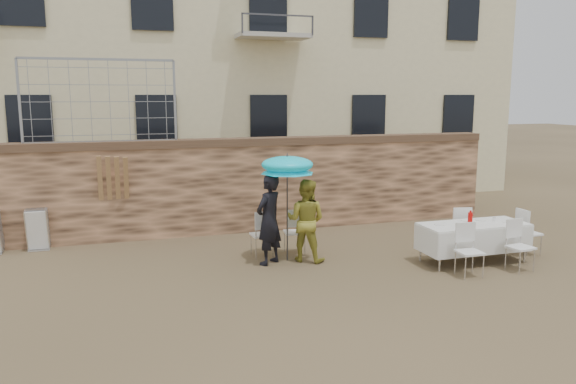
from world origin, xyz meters
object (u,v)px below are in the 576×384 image
object	(u,v)px
man_suit	(269,219)
couple_chair_left	(262,233)
woman_dress	(306,220)
table_chair_side	(529,232)
couple_chair_right	(295,231)
table_chair_front_left	(470,251)
table_chair_front_right	(521,246)
umbrella	(287,168)
soda_bottle	(470,219)
table_chair_back	(458,228)
banquet_table	(474,226)
chair_stack_right	(38,228)

from	to	relation	value
man_suit	couple_chair_left	size ratio (longest dim) A/B	1.84
woman_dress	couple_chair_left	world-z (taller)	woman_dress
table_chair_side	couple_chair_left	bearing A→B (deg)	73.25
couple_chair_right	table_chair_front_left	size ratio (longest dim) A/B	1.00
man_suit	table_chair_front_right	world-z (taller)	man_suit
umbrella	soda_bottle	size ratio (longest dim) A/B	7.58
woman_dress	man_suit	bearing A→B (deg)	36.47
woman_dress	umbrella	distance (m)	1.10
soda_bottle	table_chair_back	bearing A→B (deg)	67.17
couple_chair_left	banquet_table	bearing A→B (deg)	154.14
table_chair_front_left	table_chair_side	bearing A→B (deg)	26.08
soda_bottle	table_chair_side	bearing A→B (deg)	8.88
man_suit	soda_bottle	bearing A→B (deg)	123.66
table_chair_side	soda_bottle	bearing A→B (deg)	98.20
banquet_table	table_chair_side	distance (m)	1.43
man_suit	table_chair_back	xyz separation A→B (m)	(4.05, -0.26, -0.40)
couple_chair_right	banquet_table	xyz separation A→B (m)	(3.15, -1.61, 0.25)
woman_dress	table_chair_front_right	distance (m)	4.05
couple_chair_right	table_chair_front_right	bearing A→B (deg)	153.34
umbrella	chair_stack_right	size ratio (longest dim) A/B	2.14
umbrella	chair_stack_right	world-z (taller)	umbrella
man_suit	couple_chair_right	distance (m)	0.98
couple_chair_right	table_chair_back	world-z (taller)	same
table_chair_front_right	table_chair_side	distance (m)	1.24
table_chair_front_left	couple_chair_left	bearing A→B (deg)	147.05
couple_chair_left	table_chair_front_right	size ratio (longest dim) A/B	1.00
umbrella	table_chair_side	bearing A→B (deg)	-12.37
man_suit	table_chair_back	bearing A→B (deg)	138.31
man_suit	table_chair_side	world-z (taller)	man_suit
chair_stack_right	woman_dress	bearing A→B (deg)	-25.82
man_suit	table_chair_side	bearing A→B (deg)	131.64
man_suit	woman_dress	distance (m)	0.75
table_chair_back	chair_stack_right	distance (m)	8.89
table_chair_front_right	table_chair_back	bearing A→B (deg)	93.22
table_chair_front_left	table_chair_side	xyz separation A→B (m)	(2.00, 0.85, 0.00)
umbrella	table_chair_back	xyz separation A→B (m)	(3.65, -0.36, -1.38)
woman_dress	table_chair_front_right	world-z (taller)	woman_dress
table_chair_back	chair_stack_right	bearing A→B (deg)	-7.20
couple_chair_right	banquet_table	size ratio (longest dim) A/B	0.46
couple_chair_left	chair_stack_right	xyz separation A→B (m)	(-4.40, 1.94, -0.02)
man_suit	table_chair_front_left	xyz separation A→B (m)	(3.25, -1.81, -0.40)
table_chair_front_left	table_chair_front_right	xyz separation A→B (m)	(1.10, 0.00, 0.00)
couple_chair_left	table_chair_back	size ratio (longest dim) A/B	1.00
couple_chair_left	chair_stack_right	bearing A→B (deg)	-26.95
table_chair_side	woman_dress	bearing A→B (deg)	77.24
banquet_table	table_chair_back	world-z (taller)	table_chair_back
table_chair_front_right	table_chair_back	world-z (taller)	same
umbrella	table_chair_front_right	xyz separation A→B (m)	(3.95, -1.91, -1.38)
woman_dress	umbrella	world-z (taller)	umbrella
table_chair_front_right	table_chair_back	distance (m)	1.58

